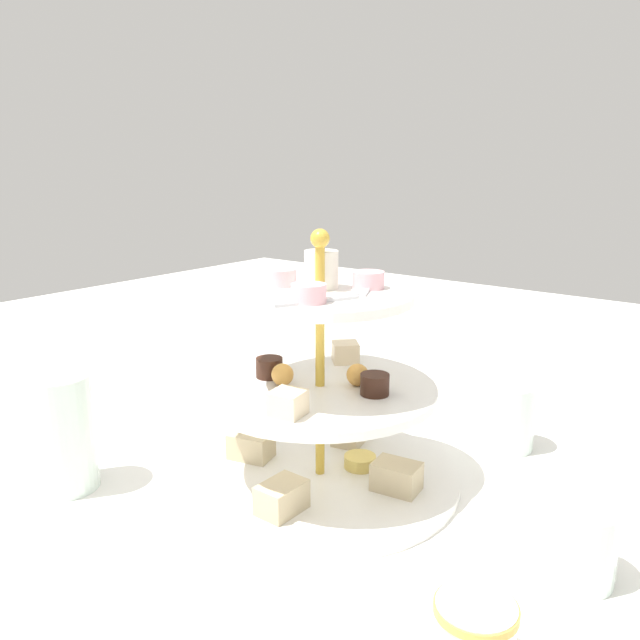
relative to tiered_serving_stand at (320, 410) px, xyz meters
The scene contains 7 objects.
ground_plane 0.08m from the tiered_serving_stand, behind, with size 2.40×2.40×0.00m, color white.
tiered_serving_stand is the anchor object (origin of this frame).
water_glass_tall_right 0.28m from the tiered_serving_stand, 131.01° to the left, with size 0.07×0.07×0.13m, color silver.
water_glass_short_left 0.28m from the tiered_serving_stand, 89.30° to the right, with size 0.06×0.06×0.07m, color silver.
teacup_with_saucer 0.30m from the tiered_serving_stand, 120.32° to the right, with size 0.09×0.09×0.05m.
butter_knife_left 0.34m from the tiered_serving_stand, 50.80° to the left, with size 0.17×0.01×0.00m, color silver.
water_glass_mid_back 0.25m from the tiered_serving_stand, 31.94° to the right, with size 0.06×0.06×0.08m, color silver.
Camera 1 is at (-0.51, -0.40, 0.35)m, focal length 35.85 mm.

